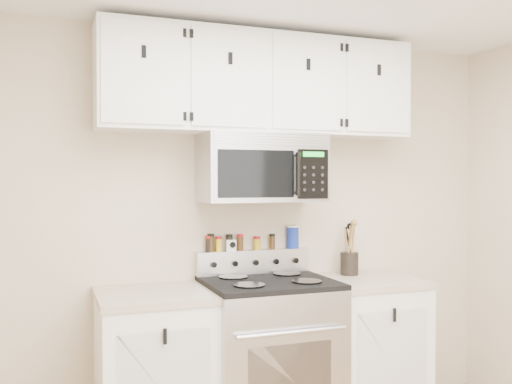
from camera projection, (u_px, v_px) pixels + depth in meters
back_wall at (251, 227)px, 3.73m from camera, size 3.50×0.01×2.50m
range at (269, 356)px, 3.45m from camera, size 0.76×0.65×1.10m
base_cabinet_left at (154, 372)px, 3.23m from camera, size 0.64×0.62×0.92m
base_cabinet_right at (366, 348)px, 3.70m from camera, size 0.64×0.62×0.92m
microwave at (262, 168)px, 3.55m from camera, size 0.76×0.44×0.42m
upper_cabinets at (260, 85)px, 3.56m from camera, size 2.00×0.35×0.62m
utensil_crock at (349, 262)px, 3.81m from camera, size 0.12×0.12×0.35m
kitchen_timer at (231, 245)px, 3.65m from camera, size 0.08×0.07×0.07m
salt_canister at (293, 237)px, 3.80m from camera, size 0.08×0.08×0.15m
spice_jar_0 at (208, 244)px, 3.60m from camera, size 0.04×0.04×0.10m
spice_jar_1 at (211, 243)px, 3.60m from camera, size 0.04×0.04×0.11m
spice_jar_2 at (219, 244)px, 3.62m from camera, size 0.04×0.04×0.10m
spice_jar_3 at (229, 243)px, 3.64m from camera, size 0.04×0.04×0.11m
spice_jar_4 at (240, 242)px, 3.67m from camera, size 0.04×0.04×0.11m
spice_jar_5 at (257, 243)px, 3.71m from camera, size 0.05×0.05×0.09m
spice_jar_6 at (272, 241)px, 3.75m from camera, size 0.04×0.04×0.10m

